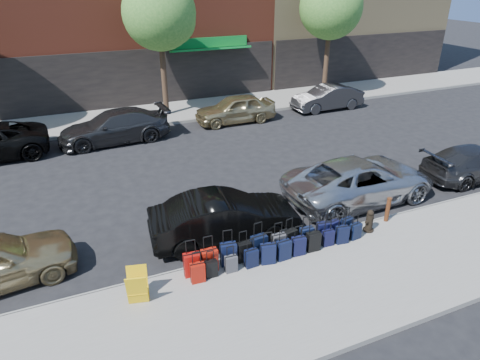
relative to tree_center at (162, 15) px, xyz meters
name	(u,v)px	position (x,y,z in m)	size (l,w,h in m)	color
ground	(217,187)	(-0.64, -9.50, -5.41)	(120.00, 120.00, 0.00)	black
sidewalk_near	(306,290)	(-0.64, -16.00, -5.34)	(60.00, 4.00, 0.15)	gray
sidewalk_far	(156,114)	(-0.64, 0.50, -5.34)	(60.00, 4.00, 0.15)	gray
curb_near	(271,248)	(-0.64, -13.98, -5.34)	(60.00, 0.08, 0.15)	gray
curb_far	(165,124)	(-0.64, -1.52, -5.34)	(60.00, 0.08, 0.15)	gray
tree_center	(162,15)	(0.00, 0.00, 0.00)	(3.80, 3.80, 7.27)	black
tree_right	(333,9)	(10.50, 0.00, 0.00)	(3.80, 3.80, 7.27)	black
suitcase_front_0	(192,264)	(-3.15, -14.33, -4.93)	(0.46, 0.28, 1.06)	#9B0E0A
suitcase_front_1	(209,260)	(-2.67, -14.33, -4.93)	(0.44, 0.25, 1.05)	#9A1509
suitcase_front_2	(228,254)	(-2.10, -14.27, -4.93)	(0.47, 0.31, 1.06)	black
suitcase_front_3	(244,252)	(-1.65, -14.29, -4.97)	(0.39, 0.21, 0.93)	black
suitcase_front_4	(259,246)	(-1.18, -14.28, -4.92)	(0.46, 0.28, 1.08)	black
suitcase_front_5	(279,243)	(-0.58, -14.33, -4.96)	(0.40, 0.23, 0.96)	#37373C
suitcase_front_6	(290,239)	(-0.18, -14.27, -4.96)	(0.43, 0.29, 0.96)	black
suitcase_front_7	(307,236)	(0.34, -14.33, -4.96)	(0.40, 0.23, 0.95)	black
suitcase_front_8	(323,232)	(0.93, -14.32, -4.96)	(0.44, 0.29, 0.98)	black
suitcase_front_9	(333,229)	(1.33, -14.26, -4.99)	(0.39, 0.26, 0.86)	black
suitcase_front_10	(347,226)	(1.78, -14.31, -4.98)	(0.40, 0.26, 0.90)	black
suitcase_back_0	(198,273)	(-3.10, -14.64, -4.99)	(0.39, 0.24, 0.88)	#951409
suitcase_back_1	(211,269)	(-2.71, -14.58, -5.02)	(0.33, 0.20, 0.78)	black
suitcase_back_2	(231,264)	(-2.15, -14.60, -5.02)	(0.33, 0.19, 0.78)	#3A3A3F
suitcase_back_3	(251,258)	(-1.56, -14.61, -5.00)	(0.37, 0.23, 0.85)	black
suitcase_back_4	(268,254)	(-1.08, -14.65, -4.96)	(0.44, 0.30, 0.96)	black
suitcase_back_5	(284,250)	(-0.59, -14.66, -4.97)	(0.40, 0.24, 0.94)	black
suitcase_back_6	(298,246)	(-0.11, -14.64, -4.98)	(0.40, 0.25, 0.91)	black
suitcase_back_7	(313,242)	(0.39, -14.63, -4.97)	(0.40, 0.24, 0.93)	black
suitcase_back_8	(328,238)	(0.92, -14.58, -5.01)	(0.35, 0.21, 0.81)	black
suitcase_back_9	(342,234)	(1.38, -14.63, -4.99)	(0.40, 0.27, 0.89)	black
suitcase_back_10	(355,231)	(1.88, -14.61, -5.01)	(0.37, 0.24, 0.82)	black
fire_hydrant	(369,221)	(2.54, -14.42, -4.92)	(0.38, 0.33, 0.74)	black
bollard	(388,209)	(3.45, -14.18, -4.83)	(0.15, 0.15, 0.83)	#38190C
display_rack	(137,287)	(-4.67, -14.77, -4.83)	(0.61, 0.64, 0.88)	yellow
car_near_1	(225,218)	(-1.64, -12.89, -4.67)	(1.58, 4.53, 1.49)	black
car_near_2	(360,180)	(3.70, -12.39, -4.64)	(2.55, 5.54, 1.54)	#B2B4B9
car_near_3	(476,163)	(9.04, -12.75, -4.75)	(1.85, 4.55, 1.32)	#2F2F31
car_far_1	(114,127)	(-3.43, -2.94, -4.65)	(2.12, 5.22, 1.52)	#2E2E30
car_far_2	(235,109)	(3.05, -2.46, -4.67)	(1.76, 4.37, 1.49)	tan
car_far_3	(327,98)	(8.99, -2.40, -4.70)	(1.51, 4.32, 1.42)	#363638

